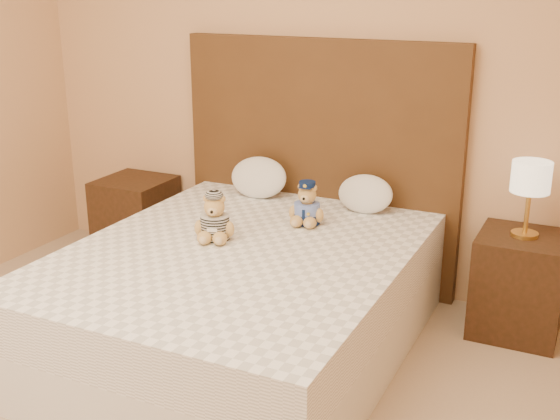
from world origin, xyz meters
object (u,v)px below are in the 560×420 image
at_px(bed, 241,299).
at_px(pillow_left, 259,176).
at_px(lamp, 531,181).
at_px(teddy_police, 307,203).
at_px(pillow_right, 365,192).
at_px(nightstand_right, 519,284).
at_px(teddy_prisoner, 215,217).
at_px(nightstand_left, 136,218).

distance_m(bed, pillow_left, 0.98).
height_order(lamp, teddy_police, lamp).
xyz_separation_m(bed, teddy_police, (0.15, 0.48, 0.39)).
relative_size(pillow_left, pillow_right, 1.14).
distance_m(nightstand_right, teddy_police, 1.21).
xyz_separation_m(teddy_prisoner, pillow_right, (0.54, 0.77, -0.01)).
bearing_deg(teddy_prisoner, teddy_police, 33.84).
distance_m(nightstand_left, pillow_left, 1.01).
xyz_separation_m(teddy_police, teddy_prisoner, (-0.33, -0.43, 0.00)).
height_order(bed, pillow_left, pillow_left).
height_order(teddy_police, pillow_left, pillow_left).
bearing_deg(pillow_left, nightstand_left, -178.14).
distance_m(nightstand_left, teddy_police, 1.49).
height_order(bed, nightstand_left, same).
xyz_separation_m(bed, nightstand_left, (-1.25, 0.80, -0.00)).
distance_m(bed, nightstand_right, 1.48).
xyz_separation_m(lamp, teddy_police, (-1.10, -0.32, -0.18)).
bearing_deg(lamp, bed, -147.38).
bearing_deg(pillow_right, teddy_police, -121.45).
relative_size(nightstand_right, lamp, 1.38).
relative_size(teddy_prisoner, pillow_right, 0.75).
height_order(nightstand_left, pillow_left, pillow_left).
bearing_deg(bed, teddy_prisoner, 162.49).
bearing_deg(lamp, nightstand_right, 0.00).
distance_m(bed, nightstand_left, 1.48).
height_order(teddy_prisoner, pillow_left, pillow_left).
height_order(nightstand_left, nightstand_right, same).
xyz_separation_m(bed, pillow_right, (0.36, 0.83, 0.39)).
distance_m(bed, lamp, 1.59).
bearing_deg(pillow_left, teddy_prisoner, -79.14).
height_order(nightstand_right, lamp, lamp).
xyz_separation_m(teddy_prisoner, pillow_left, (-0.15, 0.77, 0.01)).
height_order(bed, teddy_police, teddy_police).
distance_m(bed, teddy_prisoner, 0.44).
xyz_separation_m(bed, teddy_prisoner, (-0.18, 0.06, 0.40)).
bearing_deg(pillow_left, lamp, -1.09).
bearing_deg(bed, teddy_police, 72.67).
xyz_separation_m(nightstand_right, teddy_police, (-1.10, -0.32, 0.39)).
xyz_separation_m(lamp, teddy_prisoner, (-1.43, -0.74, -0.18)).
xyz_separation_m(teddy_police, pillow_right, (0.21, 0.35, -0.00)).
relative_size(bed, teddy_prisoner, 8.21).
distance_m(teddy_prisoner, pillow_right, 0.94).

